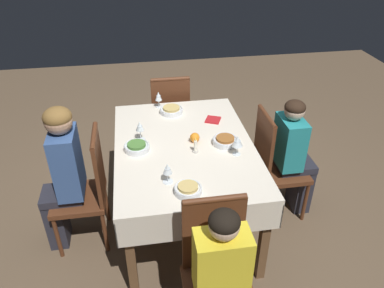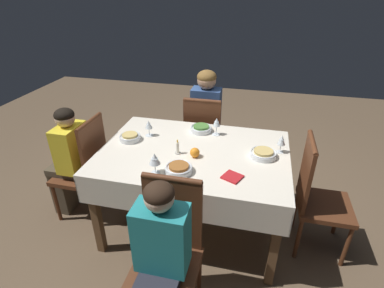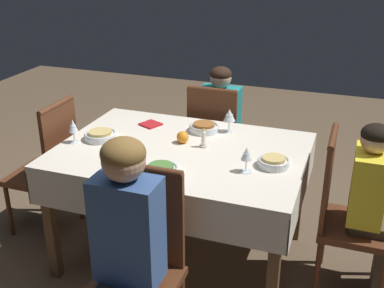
# 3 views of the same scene
# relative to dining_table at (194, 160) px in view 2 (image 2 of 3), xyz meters

# --- Properties ---
(ground_plane) EXTENTS (8.00, 8.00, 0.00)m
(ground_plane) POSITION_rel_dining_table_xyz_m (0.00, 0.00, -0.69)
(ground_plane) COLOR brown
(dining_table) EXTENTS (1.48, 1.05, 0.78)m
(dining_table) POSITION_rel_dining_table_xyz_m (0.00, 0.00, 0.00)
(dining_table) COLOR silver
(dining_table) RESTS_ON ground_plane
(chair_south) EXTENTS (0.40, 0.41, 0.97)m
(chair_south) POSITION_rel_dining_table_xyz_m (0.07, -0.76, -0.17)
(chair_south) COLOR #562D19
(chair_south) RESTS_ON ground_plane
(chair_east) EXTENTS (0.41, 0.40, 0.97)m
(chair_east) POSITION_rel_dining_table_xyz_m (0.97, 0.05, -0.17)
(chair_east) COLOR #562D19
(chair_east) RESTS_ON ground_plane
(chair_north) EXTENTS (0.40, 0.41, 0.97)m
(chair_north) POSITION_rel_dining_table_xyz_m (-0.01, 0.76, -0.17)
(chair_north) COLOR #562D19
(chair_north) RESTS_ON ground_plane
(chair_west) EXTENTS (0.41, 0.40, 0.97)m
(chair_west) POSITION_rel_dining_table_xyz_m (-0.97, -0.01, -0.17)
(chair_west) COLOR #562D19
(chair_west) RESTS_ON ground_plane
(person_adult_denim) EXTENTS (0.30, 0.34, 1.19)m
(person_adult_denim) POSITION_rel_dining_table_xyz_m (0.07, -0.91, -0.02)
(person_adult_denim) COLOR #282833
(person_adult_denim) RESTS_ON ground_plane
(person_child_yellow) EXTENTS (0.33, 0.30, 1.06)m
(person_child_yellow) POSITION_rel_dining_table_xyz_m (1.14, 0.05, -0.11)
(person_child_yellow) COLOR #4C4233
(person_child_yellow) RESTS_ON ground_plane
(person_child_teal) EXTENTS (0.30, 0.33, 1.07)m
(person_child_teal) POSITION_rel_dining_table_xyz_m (-0.01, 0.92, -0.10)
(person_child_teal) COLOR #282833
(person_child_teal) RESTS_ON ground_plane
(bowl_south) EXTENTS (0.19, 0.19, 0.06)m
(bowl_south) POSITION_rel_dining_table_xyz_m (0.02, -0.36, 0.11)
(bowl_south) COLOR silver
(bowl_south) RESTS_ON dining_table
(wine_glass_south) EXTENTS (0.07, 0.07, 0.16)m
(wine_glass_south) POSITION_rel_dining_table_xyz_m (-0.13, -0.32, 0.20)
(wine_glass_south) COLOR white
(wine_glass_south) RESTS_ON dining_table
(bowl_east) EXTENTS (0.18, 0.18, 0.06)m
(bowl_east) POSITION_rel_dining_table_xyz_m (0.57, -0.06, 0.11)
(bowl_east) COLOR silver
(bowl_east) RESTS_ON dining_table
(wine_glass_east) EXTENTS (0.07, 0.07, 0.14)m
(wine_glass_east) POSITION_rel_dining_table_xyz_m (0.44, -0.17, 0.19)
(wine_glass_east) COLOR white
(wine_glass_east) RESTS_ON dining_table
(bowl_north) EXTENTS (0.19, 0.19, 0.06)m
(bowl_north) POSITION_rel_dining_table_xyz_m (0.04, 0.31, 0.11)
(bowl_north) COLOR silver
(bowl_north) RESTS_ON dining_table
(wine_glass_north) EXTENTS (0.08, 0.08, 0.16)m
(wine_glass_north) POSITION_rel_dining_table_xyz_m (0.19, 0.36, 0.20)
(wine_glass_north) COLOR white
(wine_glass_north) RESTS_ON dining_table
(bowl_west) EXTENTS (0.20, 0.20, 0.06)m
(bowl_west) POSITION_rel_dining_table_xyz_m (-0.53, -0.04, 0.11)
(bowl_west) COLOR silver
(bowl_west) RESTS_ON dining_table
(wine_glass_west) EXTENTS (0.06, 0.06, 0.15)m
(wine_glass_west) POSITION_rel_dining_table_xyz_m (-0.66, -0.13, 0.19)
(wine_glass_west) COLOR white
(wine_glass_west) RESTS_ON dining_table
(candle_centerpiece) EXTENTS (0.05, 0.05, 0.12)m
(candle_centerpiece) POSITION_rel_dining_table_xyz_m (0.11, 0.07, 0.13)
(candle_centerpiece) COLOR beige
(candle_centerpiece) RESTS_ON dining_table
(orange_fruit) EXTENTS (0.08, 0.08, 0.08)m
(orange_fruit) POSITION_rel_dining_table_xyz_m (-0.03, 0.09, 0.12)
(orange_fruit) COLOR orange
(orange_fruit) RESTS_ON dining_table
(napkin_red_folded) EXTENTS (0.16, 0.16, 0.01)m
(napkin_red_folded) POSITION_rel_dining_table_xyz_m (-0.34, 0.30, 0.09)
(napkin_red_folded) COLOR red
(napkin_red_folded) RESTS_ON dining_table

